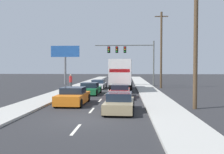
{
  "coord_description": "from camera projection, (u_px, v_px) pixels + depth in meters",
  "views": [
    {
      "loc": [
        2.3,
        -13.03,
        2.78
      ],
      "look_at": [
        0.8,
        11.46,
        1.86
      ],
      "focal_mm": 39.76,
      "sensor_mm": 36.0,
      "label": 1
    }
  ],
  "objects": [
    {
      "name": "ground_plane",
      "position": [
        112.0,
        86.0,
        38.17
      ],
      "size": [
        140.0,
        140.0,
        0.0
      ],
      "primitive_type": "plane",
      "color": "#2B2B2D"
    },
    {
      "name": "sidewalk_right",
      "position": [
        146.0,
        88.0,
        32.89
      ],
      "size": [
        2.48,
        80.0,
        0.14
      ],
      "primitive_type": "cube",
      "color": "#B2AFA8",
      "rests_on": "ground_plane"
    },
    {
      "name": "sidewalk_left",
      "position": [
        75.0,
        88.0,
        33.48
      ],
      "size": [
        2.48,
        80.0,
        0.14
      ],
      "primitive_type": "cube",
      "color": "#B2AFA8",
      "rests_on": "ground_plane"
    },
    {
      "name": "lane_markings",
      "position": [
        110.0,
        88.0,
        33.59
      ],
      "size": [
        0.14,
        57.0,
        0.01
      ],
      "color": "silver",
      "rests_on": "ground_plane"
    },
    {
      "name": "car_white",
      "position": [
        98.0,
        84.0,
        33.23
      ],
      "size": [
        1.96,
        4.47,
        1.16
      ],
      "color": "white",
      "rests_on": "ground_plane"
    },
    {
      "name": "car_green",
      "position": [
        90.0,
        89.0,
        25.82
      ],
      "size": [
        2.04,
        4.2,
        1.24
      ],
      "color": "#196B38",
      "rests_on": "ground_plane"
    },
    {
      "name": "car_orange",
      "position": [
        73.0,
        97.0,
        18.8
      ],
      "size": [
        2.05,
        4.32,
        1.3
      ],
      "color": "orange",
      "rests_on": "ground_plane"
    },
    {
      "name": "box_truck",
      "position": [
        122.0,
        73.0,
        30.13
      ],
      "size": [
        2.77,
        8.88,
        3.71
      ],
      "color": "white",
      "rests_on": "ground_plane"
    },
    {
      "name": "car_red",
      "position": [
        120.0,
        92.0,
        22.96
      ],
      "size": [
        1.97,
        4.66,
        1.23
      ],
      "color": "red",
      "rests_on": "ground_plane"
    },
    {
      "name": "car_tan",
      "position": [
        120.0,
        103.0,
        15.68
      ],
      "size": [
        1.97,
        4.29,
        1.21
      ],
      "color": "tan",
      "rests_on": "ground_plane"
    },
    {
      "name": "traffic_signal_mast",
      "position": [
        127.0,
        52.0,
        36.85
      ],
      "size": [
        8.83,
        0.69,
        6.75
      ],
      "color": "#595B56",
      "rests_on": "ground_plane"
    },
    {
      "name": "utility_pole_near",
      "position": [
        196.0,
        32.0,
        16.52
      ],
      "size": [
        1.8,
        0.28,
        10.06
      ],
      "color": "brown",
      "rests_on": "ground_plane"
    },
    {
      "name": "utility_pole_mid",
      "position": [
        161.0,
        49.0,
        33.46
      ],
      "size": [
        1.8,
        0.28,
        10.27
      ],
      "color": "brown",
      "rests_on": "ground_plane"
    },
    {
      "name": "roadside_billboard",
      "position": [
        65.0,
        56.0,
        41.46
      ],
      "size": [
        4.8,
        0.36,
        6.44
      ],
      "color": "slate",
      "rests_on": "ground_plane"
    },
    {
      "name": "pedestrian_near_corner",
      "position": [
        71.0,
        82.0,
        30.57
      ],
      "size": [
        0.38,
        0.38,
        1.81
      ],
      "color": "#3F3F42",
      "rests_on": "sidewalk_left"
    }
  ]
}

